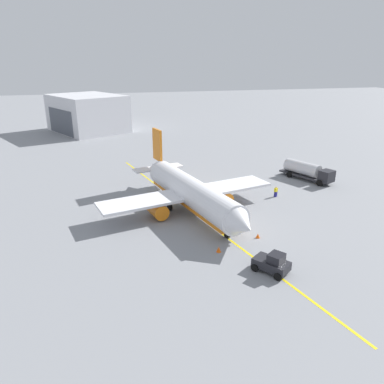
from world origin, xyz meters
TOP-DOWN VIEW (x-y plane):
  - ground_plane at (0.00, 0.00)m, footprint 400.00×400.00m
  - airplane at (-0.43, -0.10)m, footprint 28.99×26.47m
  - fuel_tanker at (-8.98, 23.87)m, footprint 10.32×6.28m
  - pushback_tug at (17.40, 3.88)m, footprint 4.10×3.85m
  - refueling_worker at (-2.47, 14.44)m, footprint 0.57×0.63m
  - safety_cone_nose at (10.00, 5.71)m, footprint 0.51×0.51m
  - safety_cone_wingtip at (12.07, -0.07)m, footprint 0.58×0.58m
  - distant_hangar at (-68.43, -14.27)m, footprint 27.33×24.93m
  - taxi_line_marking at (0.00, 0.00)m, footprint 58.58×13.67m

SIDE VIEW (x-z plane):
  - ground_plane at x=0.00m, z-range 0.00..0.00m
  - taxi_line_marking at x=0.00m, z-range 0.00..0.01m
  - safety_cone_nose at x=10.00m, z-range 0.00..0.56m
  - safety_cone_wingtip at x=12.07m, z-range 0.00..0.64m
  - refueling_worker at x=-2.47m, z-range -0.03..1.68m
  - pushback_tug at x=17.40m, z-range -0.09..2.11m
  - fuel_tanker at x=-8.98m, z-range 0.15..3.30m
  - airplane at x=-0.43m, z-range -2.18..7.74m
  - distant_hangar at x=-68.43m, z-range -0.01..10.67m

